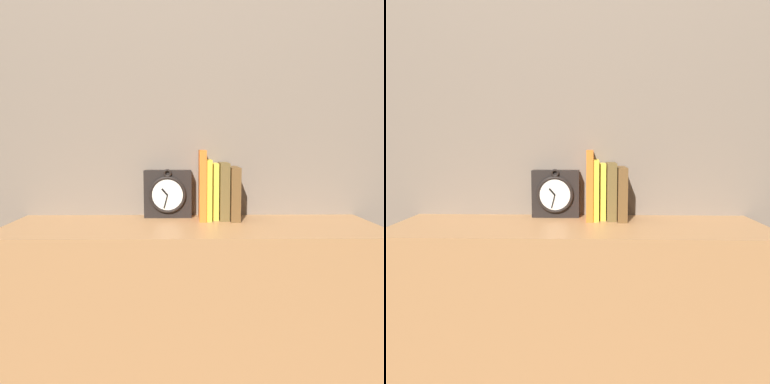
{
  "view_description": "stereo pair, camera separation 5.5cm",
  "coord_description": "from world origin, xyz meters",
  "views": [
    {
      "loc": [
        -0.02,
        -1.23,
        1.05
      ],
      "look_at": [
        0.0,
        0.0,
        0.9
      ],
      "focal_mm": 35.0,
      "sensor_mm": 36.0,
      "label": 1
    },
    {
      "loc": [
        0.04,
        -1.23,
        1.05
      ],
      "look_at": [
        0.0,
        0.0,
        0.9
      ],
      "focal_mm": 35.0,
      "sensor_mm": 36.0,
      "label": 2
    }
  ],
  "objects": [
    {
      "name": "clock",
      "position": [
        -0.09,
        0.15,
        0.87
      ],
      "size": [
        0.18,
        0.07,
        0.18
      ],
      "color": "black",
      "rests_on": "bookshelf"
    },
    {
      "name": "book_slot0_orange",
      "position": [
        0.04,
        0.11,
        0.91
      ],
      "size": [
        0.02,
        0.14,
        0.25
      ],
      "color": "orange",
      "rests_on": "bookshelf"
    },
    {
      "name": "book_slot3_brown",
      "position": [
        0.12,
        0.12,
        0.89
      ],
      "size": [
        0.03,
        0.13,
        0.2
      ],
      "color": "brown",
      "rests_on": "bookshelf"
    },
    {
      "name": "wall_back",
      "position": [
        0.0,
        0.22,
        1.3
      ],
      "size": [
        6.0,
        0.05,
        2.6
      ],
      "color": "#756656",
      "rests_on": "ground_plane"
    },
    {
      "name": "book_slot4_brown",
      "position": [
        0.15,
        0.11,
        0.88
      ],
      "size": [
        0.03,
        0.15,
        0.19
      ],
      "color": "brown",
      "rests_on": "bookshelf"
    },
    {
      "name": "bookshelf",
      "position": [
        0.0,
        0.0,
        0.39
      ],
      "size": [
        1.26,
        0.38,
        0.79
      ],
      "color": "#A87547",
      "rests_on": "ground_plane"
    },
    {
      "name": "book_slot2_yellow",
      "position": [
        0.09,
        0.13,
        0.89
      ],
      "size": [
        0.02,
        0.11,
        0.2
      ],
      "color": "yellow",
      "rests_on": "bookshelf"
    },
    {
      "name": "book_slot1_yellow",
      "position": [
        0.06,
        0.11,
        0.89
      ],
      "size": [
        0.02,
        0.13,
        0.22
      ],
      "color": "yellow",
      "rests_on": "bookshelf"
    }
  ]
}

